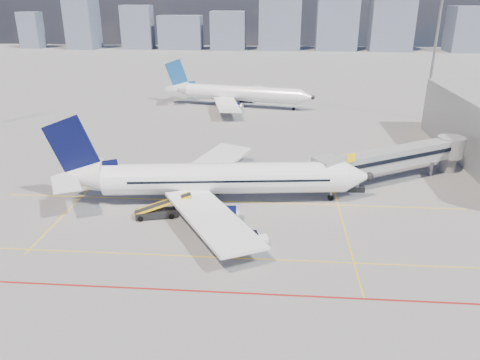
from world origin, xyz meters
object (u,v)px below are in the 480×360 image
object	(u,v)px
main_aircraft	(211,179)
baggage_tug	(256,239)
second_aircraft	(236,94)
cargo_dolly	(215,226)
ramp_worker	(245,239)
belt_loader	(157,212)

from	to	relation	value
main_aircraft	baggage_tug	xyz separation A→B (m)	(6.31, -10.97, -2.45)
second_aircraft	cargo_dolly	size ratio (longest dim) A/B	10.38
second_aircraft	ramp_worker	distance (m)	67.37
ramp_worker	belt_loader	bearing A→B (deg)	68.92
main_aircraft	second_aircraft	size ratio (longest dim) A/B	1.13
main_aircraft	ramp_worker	world-z (taller)	main_aircraft
baggage_tug	cargo_dolly	world-z (taller)	cargo_dolly
belt_loader	main_aircraft	bearing A→B (deg)	24.99
main_aircraft	second_aircraft	xyz separation A→B (m)	(-1.58, 55.87, 0.01)
cargo_dolly	baggage_tug	bearing A→B (deg)	-30.63
baggage_tug	main_aircraft	bearing A→B (deg)	106.66
second_aircraft	belt_loader	size ratio (longest dim) A/B	5.21
second_aircraft	belt_loader	world-z (taller)	second_aircraft
second_aircraft	baggage_tug	size ratio (longest dim) A/B	14.31
cargo_dolly	belt_loader	distance (m)	8.45
baggage_tug	belt_loader	world-z (taller)	belt_loader
baggage_tug	belt_loader	size ratio (longest dim) A/B	0.36
ramp_worker	main_aircraft	bearing A→B (deg)	32.67
main_aircraft	second_aircraft	world-z (taller)	main_aircraft
second_aircraft	cargo_dolly	distance (m)	64.79
cargo_dolly	belt_loader	size ratio (longest dim) A/B	0.50
baggage_tug	belt_loader	xyz separation A→B (m)	(-12.27, 5.99, -0.04)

